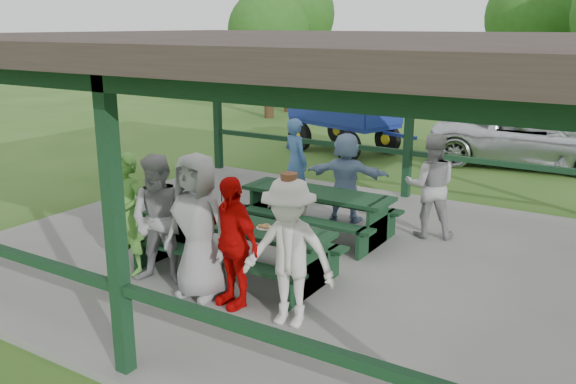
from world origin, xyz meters
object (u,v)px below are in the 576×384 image
Objects in this scene: spectator_grey at (431,186)px; farm_trailer at (344,127)px; contestant_white_fedora at (289,253)px; picnic_table_near at (235,240)px; pickup_truck at (533,139)px; spectator_blue at (296,162)px; contestant_green at (127,214)px; contestant_grey_mid at (198,226)px; contestant_red at (232,242)px; picnic_table_far at (317,207)px; spectator_lblue at (346,177)px; contestant_grey_left at (161,220)px.

farm_trailer is (-4.54, 5.83, -0.25)m from spectator_grey.
picnic_table_near is at bearing 140.51° from contestant_white_fedora.
spectator_grey is 6.81m from pickup_truck.
spectator_blue is at bearing 112.38° from contestant_white_fedora.
contestant_white_fedora is at bearing -31.43° from picnic_table_near.
contestant_green is 1.32m from contestant_grey_mid.
contestant_red is at bearing -54.85° from picnic_table_near.
picnic_table_near is at bearing 131.42° from spectator_blue.
spectator_blue is 0.34× the size of pickup_truck.
picnic_table_far is at bearing 7.84° from spectator_grey.
contestant_green is 1.08× the size of spectator_lblue.
contestant_grey_mid is 1.14× the size of contestant_red.
contestant_grey_left reaches higher than contestant_red.
contestant_green reaches higher than picnic_table_far.
farm_trailer is at bearing 107.58° from picnic_table_near.
spectator_grey is at bearing 38.46° from contestant_grey_left.
spectator_blue is (-2.49, 4.24, -0.04)m from contestant_white_fedora.
farm_trailer is (-4.84, -0.97, 0.02)m from pickup_truck.
spectator_grey is at bearing 166.75° from spectator_lblue.
contestant_grey_mid is (0.68, -0.06, 0.06)m from contestant_grey_left.
contestant_white_fedora is 4.00m from spectator_lblue.
picnic_table_near is at bearing 140.95° from contestant_red.
picnic_table_near is 3.55m from spectator_blue.
contestant_grey_mid reaches higher than spectator_blue.
farm_trailer is at bearing 83.90° from contestant_grey_left.
spectator_grey is at bearing 63.74° from contestant_grey_mid.
contestant_grey_mid is 0.46× the size of farm_trailer.
spectator_grey is 0.42× the size of farm_trailer.
spectator_grey is at bearing 76.92° from contestant_white_fedora.
spectator_blue reaches higher than picnic_table_far.
picnic_table_near is 3.43m from spectator_grey.
contestant_grey_left is 1.11× the size of spectator_lblue.
pickup_truck is at bearing 78.53° from contestant_white_fedora.
spectator_grey is at bearing 169.34° from pickup_truck.
spectator_lblue is (0.84, 3.73, -0.09)m from contestant_grey_left.
pickup_truck is (3.12, 6.36, -0.25)m from spectator_blue.
farm_trailer is at bearing 125.07° from contestant_red.
farm_trailer is at bearing 101.35° from contestant_green.
spectator_blue reaches higher than contestant_red.
spectator_blue is at bearing 145.68° from pickup_truck.
contestant_grey_left is 0.43× the size of farm_trailer.
contestant_red is 0.86m from contestant_white_fedora.
contestant_white_fedora reaches higher than picnic_table_near.
contestant_grey_left is at bearing -127.98° from picnic_table_near.
contestant_grey_mid is at bearing -23.60° from contestant_grey_left.
contestant_red reaches higher than spectator_lblue.
contestant_red is 3.77m from spectator_lblue.
spectator_grey is at bearing -34.63° from farm_trailer.
contestant_white_fedora is 0.37× the size of pickup_truck.
contestant_grey_left is 0.98× the size of contestant_white_fedora.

